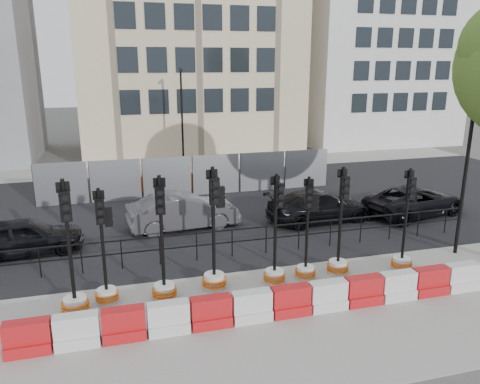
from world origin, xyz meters
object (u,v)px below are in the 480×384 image
object	(u,v)px
traffic_signal_h	(403,250)
traffic_signal_d	(215,261)
traffic_signal_a	(74,287)
car_c	(320,206)
car_a	(25,236)
lamp_post_near	(467,162)

from	to	relation	value
traffic_signal_h	traffic_signal_d	bearing A→B (deg)	-176.72
traffic_signal_a	car_c	xyz separation A→B (m)	(9.26, 5.06, -0.10)
traffic_signal_a	car_c	size ratio (longest dim) A/B	0.79
traffic_signal_h	car_c	distance (m)	5.01
car_c	traffic_signal_a	bearing A→B (deg)	114.61
traffic_signal_a	car_a	world-z (taller)	traffic_signal_a
car_c	traffic_signal_h	bearing A→B (deg)	-177.97
traffic_signal_h	traffic_signal_a	bearing A→B (deg)	-172.99
car_a	car_c	distance (m)	11.13
traffic_signal_a	traffic_signal_d	bearing A→B (deg)	-3.59
traffic_signal_d	car_a	size ratio (longest dim) A/B	0.92
car_a	car_c	world-z (taller)	car_c
traffic_signal_a	lamp_post_near	bearing A→B (deg)	-6.48
traffic_signal_h	car_c	size ratio (longest dim) A/B	0.72
traffic_signal_h	car_a	world-z (taller)	traffic_signal_h
traffic_signal_a	traffic_signal_d	world-z (taller)	traffic_signal_a
traffic_signal_h	car_c	bearing A→B (deg)	102.65
traffic_signal_a	car_c	bearing A→B (deg)	18.81
traffic_signal_h	car_a	distance (m)	12.49
traffic_signal_d	traffic_signal_h	world-z (taller)	traffic_signal_d
traffic_signal_a	traffic_signal_d	size ratio (longest dim) A/B	1.00
car_a	traffic_signal_d	bearing A→B (deg)	-131.91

